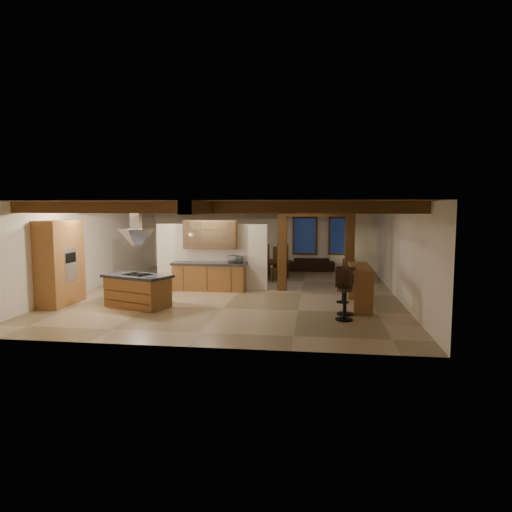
# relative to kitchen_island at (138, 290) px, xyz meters

# --- Properties ---
(ground) EXTENTS (12.00, 12.00, 0.00)m
(ground) POSITION_rel_kitchen_island_xyz_m (2.39, 2.59, -0.46)
(ground) COLOR tan
(ground) RESTS_ON ground
(room_walls) EXTENTS (12.00, 12.00, 12.00)m
(room_walls) POSITION_rel_kitchen_island_xyz_m (2.39, 2.59, 1.32)
(room_walls) COLOR white
(room_walls) RESTS_ON ground
(ceiling_beams) EXTENTS (10.00, 12.00, 0.28)m
(ceiling_beams) POSITION_rel_kitchen_island_xyz_m (2.39, 2.59, 2.30)
(ceiling_beams) COLOR #442711
(ceiling_beams) RESTS_ON room_walls
(timber_posts) EXTENTS (2.50, 0.30, 2.90)m
(timber_posts) POSITION_rel_kitchen_island_xyz_m (4.89, 3.09, 1.30)
(timber_posts) COLOR #442711
(timber_posts) RESTS_ON ground
(partition_wall) EXTENTS (3.80, 0.18, 2.20)m
(partition_wall) POSITION_rel_kitchen_island_xyz_m (1.39, 3.09, 0.64)
(partition_wall) COLOR white
(partition_wall) RESTS_ON ground
(pantry_cabinet) EXTENTS (0.67, 1.60, 2.40)m
(pantry_cabinet) POSITION_rel_kitchen_island_xyz_m (-2.27, -0.01, 0.74)
(pantry_cabinet) COLOR olive
(pantry_cabinet) RESTS_ON ground
(back_counter) EXTENTS (2.50, 0.66, 0.94)m
(back_counter) POSITION_rel_kitchen_island_xyz_m (1.39, 2.70, 0.01)
(back_counter) COLOR olive
(back_counter) RESTS_ON ground
(upper_display_cabinet) EXTENTS (1.80, 0.36, 0.95)m
(upper_display_cabinet) POSITION_rel_kitchen_island_xyz_m (1.39, 2.90, 1.39)
(upper_display_cabinet) COLOR olive
(upper_display_cabinet) RESTS_ON partition_wall
(range_hood) EXTENTS (1.10, 1.10, 1.40)m
(range_hood) POSITION_rel_kitchen_island_xyz_m (0.00, 0.00, 1.32)
(range_hood) COLOR silver
(range_hood) RESTS_ON room_walls
(back_windows) EXTENTS (2.70, 0.07, 1.70)m
(back_windows) POSITION_rel_kitchen_island_xyz_m (5.19, 8.53, 1.04)
(back_windows) COLOR #442711
(back_windows) RESTS_ON room_walls
(framed_art) EXTENTS (0.65, 0.05, 0.85)m
(framed_art) POSITION_rel_kitchen_island_xyz_m (0.89, 8.53, 1.24)
(framed_art) COLOR #442711
(framed_art) RESTS_ON room_walls
(recessed_cans) EXTENTS (3.16, 2.46, 0.03)m
(recessed_cans) POSITION_rel_kitchen_island_xyz_m (-0.14, 0.66, 2.41)
(recessed_cans) COLOR silver
(recessed_cans) RESTS_ON room_walls
(kitchen_island) EXTENTS (2.07, 1.58, 0.92)m
(kitchen_island) POSITION_rel_kitchen_island_xyz_m (0.00, 0.00, 0.00)
(kitchen_island) COLOR olive
(kitchen_island) RESTS_ON ground
(dining_table) EXTENTS (2.28, 1.80, 0.70)m
(dining_table) POSITION_rel_kitchen_island_xyz_m (2.80, 5.60, -0.11)
(dining_table) COLOR #381B0E
(dining_table) RESTS_ON ground
(sofa) EXTENTS (2.05, 0.96, 0.58)m
(sofa) POSITION_rel_kitchen_island_xyz_m (4.69, 7.99, -0.17)
(sofa) COLOR black
(sofa) RESTS_ON ground
(microwave) EXTENTS (0.48, 0.38, 0.23)m
(microwave) POSITION_rel_kitchen_island_xyz_m (2.28, 2.70, 0.60)
(microwave) COLOR #B4B4B8
(microwave) RESTS_ON back_counter
(bar_counter) EXTENTS (0.55, 2.17, 1.14)m
(bar_counter) POSITION_rel_kitchen_island_xyz_m (6.14, 0.80, 0.31)
(bar_counter) COLOR olive
(bar_counter) RESTS_ON ground
(side_table) EXTENTS (0.50, 0.50, 0.55)m
(side_table) POSITION_rel_kitchen_island_xyz_m (6.31, 7.91, -0.18)
(side_table) COLOR #442711
(side_table) RESTS_ON ground
(table_lamp) EXTENTS (0.27, 0.27, 0.32)m
(table_lamp) POSITION_rel_kitchen_island_xyz_m (6.31, 7.91, 0.32)
(table_lamp) COLOR black
(table_lamp) RESTS_ON side_table
(bar_stool_a) EXTENTS (0.44, 0.45, 1.22)m
(bar_stool_a) POSITION_rel_kitchen_island_xyz_m (5.60, -0.76, 0.16)
(bar_stool_a) COLOR black
(bar_stool_a) RESTS_ON ground
(bar_stool_b) EXTENTS (0.46, 0.47, 1.23)m
(bar_stool_b) POSITION_rel_kitchen_island_xyz_m (5.70, -0.16, 0.16)
(bar_stool_b) COLOR black
(bar_stool_b) RESTS_ON ground
(bar_stool_c) EXTENTS (0.39, 0.40, 1.04)m
(bar_stool_c) POSITION_rel_kitchen_island_xyz_m (5.68, 1.34, 0.07)
(bar_stool_c) COLOR black
(bar_stool_c) RESTS_ON ground
(dining_chairs) EXTENTS (2.08, 2.08, 1.29)m
(dining_chairs) POSITION_rel_kitchen_island_xyz_m (2.80, 5.60, 0.20)
(dining_chairs) COLOR #442711
(dining_chairs) RESTS_ON ground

